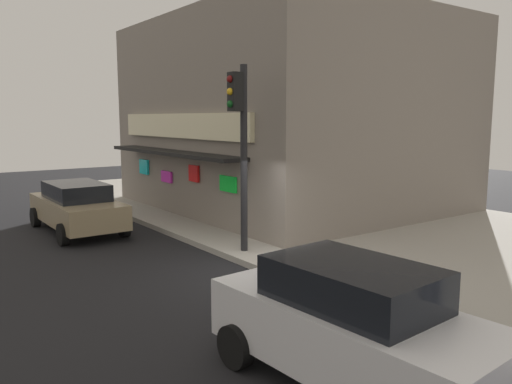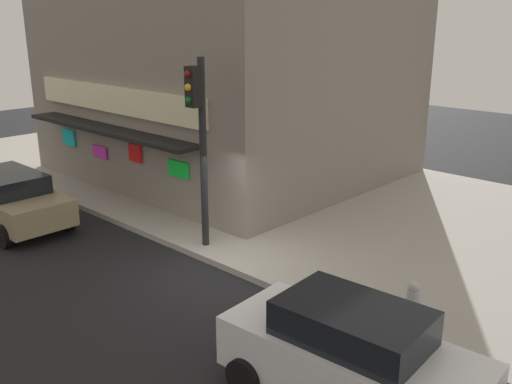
# 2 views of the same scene
# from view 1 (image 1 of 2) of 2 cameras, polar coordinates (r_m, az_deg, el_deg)

# --- Properties ---
(ground_plane) EXTENTS (55.13, 55.13, 0.00)m
(ground_plane) POSITION_cam_1_polar(r_m,az_deg,el_deg) (12.06, 0.08, -8.95)
(ground_plane) COLOR black
(sidewalk) EXTENTS (36.75, 11.37, 0.16)m
(sidewalk) POSITION_cam_1_polar(r_m,az_deg,el_deg) (15.95, 16.85, -4.72)
(sidewalk) COLOR #A39E93
(sidewalk) RESTS_ON ground_plane
(corner_building) EXTENTS (11.22, 10.57, 7.00)m
(corner_building) POSITION_cam_1_polar(r_m,az_deg,el_deg) (20.42, 3.84, 8.50)
(corner_building) COLOR gray
(corner_building) RESTS_ON sidewalk
(traffic_light) EXTENTS (0.32, 0.58, 4.72)m
(traffic_light) POSITION_cam_1_polar(r_m,az_deg,el_deg) (12.83, -1.78, 6.61)
(traffic_light) COLOR black
(traffic_light) RESTS_ON sidewalk
(fire_hydrant) EXTENTS (0.51, 0.27, 0.76)m
(fire_hydrant) POSITION_cam_1_polar(r_m,az_deg,el_deg) (9.59, 20.41, -10.79)
(fire_hydrant) COLOR #B2B2B7
(fire_hydrant) RESTS_ON sidewalk
(trash_can) EXTENTS (0.56, 0.56, 0.91)m
(trash_can) POSITION_cam_1_polar(r_m,az_deg,el_deg) (20.74, -9.68, -0.02)
(trash_can) COLOR #2D2D2D
(trash_can) RESTS_ON sidewalk
(parked_car_tan) EXTENTS (4.52, 2.03, 1.56)m
(parked_car_tan) POSITION_cam_1_polar(r_m,az_deg,el_deg) (17.02, -19.38, -1.52)
(parked_car_tan) COLOR #9E8966
(parked_car_tan) RESTS_ON ground_plane
(parked_car_white) EXTENTS (4.14, 2.09, 1.72)m
(parked_car_white) POSITION_cam_1_polar(r_m,az_deg,el_deg) (7.02, 10.60, -14.42)
(parked_car_white) COLOR silver
(parked_car_white) RESTS_ON ground_plane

